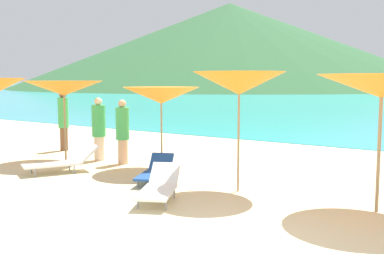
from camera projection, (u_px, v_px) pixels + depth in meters
headland_hill at (230, 46)px, 122.76m from camera, size 114.10×114.10×22.60m
umbrella_2 at (64, 88)px, 12.41m from camera, size 2.27×2.27×2.22m
umbrella_3 at (161, 95)px, 11.31m from camera, size 2.11×2.11×2.07m
umbrella_4 at (239, 83)px, 8.98m from camera, size 2.04×2.04×2.41m
umbrella_5 at (382, 86)px, 7.57m from camera, size 2.31×2.31×2.34m
lounge_chair_1 at (159, 186)px, 8.50m from camera, size 1.25×1.73×0.58m
lounge_chair_2 at (156, 171)px, 10.02m from camera, size 1.06×1.53×0.55m
lounge_chair_5 at (62, 161)px, 11.03m from camera, size 1.31×1.83×0.64m
beachgoer_0 at (123, 130)px, 12.10m from camera, size 0.36×0.36×1.73m
beachgoer_1 at (63, 118)px, 14.40m from camera, size 0.33×0.33×1.91m
beachgoer_2 at (99, 128)px, 12.65m from camera, size 0.38×0.38×1.76m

